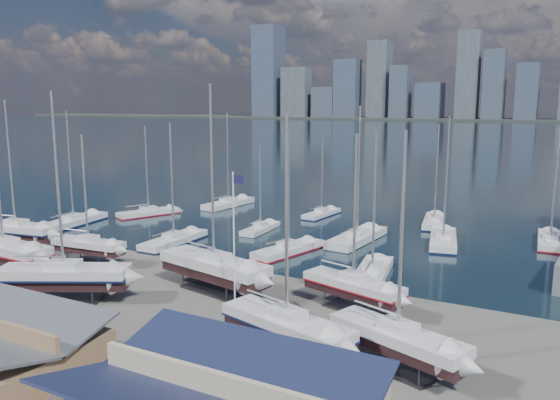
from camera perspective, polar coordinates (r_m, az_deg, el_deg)
The scene contains 28 objects.
ground at distance 47.56m, azimuth -11.46°, elevation -10.05°, with size 1400.00×1400.00×0.00m, color #605E59.
water at distance 345.77m, azimuth 23.55°, elevation 6.40°, with size 1400.00×600.00×0.40m, color #1B303F.
far_shore at distance 605.06m, azimuth 25.72°, elevation 7.52°, with size 1400.00×80.00×2.20m, color #2D332D.
skyline at distance 599.51m, azimuth 25.20°, elevation 11.18°, with size 639.14×43.80×107.69m.
sailboat_cradle_0 at distance 68.63m, azimuth -25.89°, elevation -2.85°, with size 10.65×4.44×16.64m.
sailboat_cradle_1 at distance 59.40m, azimuth -26.89°, elevation -4.74°, with size 11.13×3.40×17.72m.
sailboat_cradle_2 at distance 59.29m, azimuth -19.39°, elevation -4.47°, with size 8.12×2.89×13.22m.
sailboat_cradle_3 at distance 48.88m, azimuth -21.62°, elevation -7.39°, with size 10.85×7.63×17.17m.
sailboat_cradle_4 at distance 48.19m, azimuth -6.91°, elevation -6.94°, with size 11.41×5.28×17.83m.
sailboat_cradle_5 at distance 35.98m, azimuth 0.68°, elevation -13.04°, with size 9.97×5.09×15.55m.
sailboat_cradle_6 at distance 43.92m, azimuth 7.64°, elevation -8.92°, with size 8.86×4.60×13.96m.
sailboat_cradle_7 at distance 35.05m, azimuth 12.19°, elevation -14.00°, with size 9.24×5.30×14.66m.
sailboat_moored_0 at distance 78.91m, azimuth -20.75°, elevation -2.27°, with size 4.39×11.02×16.03m.
sailboat_moored_1 at distance 82.45m, azimuth -13.57°, elevation -1.40°, with size 6.09×9.41×13.70m.
sailboat_moored_2 at distance 87.65m, azimuth -5.40°, elevation -0.49°, with size 3.69×10.49×15.55m.
sailboat_moored_3 at distance 65.07m, azimuth -11.02°, elevation -4.30°, with size 3.01×9.97×14.81m.
sailboat_moored_4 at distance 70.26m, azimuth -2.05°, elevation -3.05°, with size 2.65×7.80×11.58m.
sailboat_moored_5 at distance 79.85m, azimuth 4.37°, elevation -1.51°, with size 2.99×8.23×12.04m.
sailboat_moored_6 at distance 59.96m, azimuth 0.89°, elevation -5.34°, with size 4.88×9.86×14.20m.
sailboat_moored_7 at distance 65.48m, azimuth 8.04°, elevation -4.11°, with size 3.97×11.30×16.75m.
sailboat_moored_8 at distance 76.90m, azimuth 15.81°, elevation -2.31°, with size 4.16×9.80×14.19m.
sailboat_moored_9 at distance 52.52m, azimuth 9.61°, elevation -7.69°, with size 4.24×9.97×14.58m.
sailboat_moored_10 at distance 66.81m, azimuth 16.68°, elevation -4.17°, with size 4.94×10.82×15.61m.
sailboat_moored_11 at distance 71.20m, azimuth 26.39°, elevation -3.94°, with size 3.15×9.61×14.18m.
car_b at distance 40.74m, azimuth -22.25°, elevation -13.07°, with size 1.44×4.14×1.36m, color gray.
car_c at distance 42.02m, azimuth -25.10°, elevation -12.40°, with size 2.63×5.71×1.59m, color gray.
car_d at distance 33.60m, azimuth -3.06°, elevation -17.15°, with size 2.24×5.51×1.60m, color gray.
flagpole at distance 43.21m, azimuth -4.77°, elevation -3.27°, with size 0.97×0.12×10.96m.
Camera 1 is at (28.91, -44.18, 16.07)m, focal length 35.00 mm.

